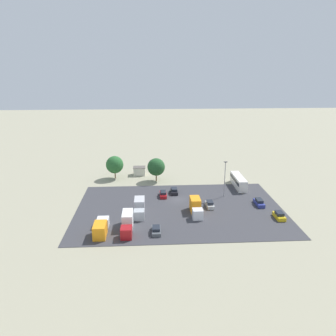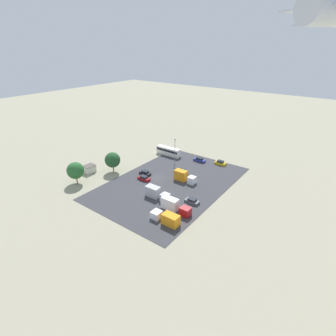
{
  "view_description": "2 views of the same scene",
  "coord_description": "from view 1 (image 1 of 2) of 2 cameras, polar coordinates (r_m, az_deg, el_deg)",
  "views": [
    {
      "loc": [
        7.4,
        82.45,
        34.81
      ],
      "look_at": [
        4.33,
        29.45,
        18.32
      ],
      "focal_mm": 35.0,
      "sensor_mm": 36.0,
      "label": 1
    },
    {
      "loc": [
        62.73,
        51.37,
        42.19
      ],
      "look_at": [
        2.44,
        6.72,
        6.64
      ],
      "focal_mm": 28.0,
      "sensor_mm": 36.0,
      "label": 2
    }
  ],
  "objects": [
    {
      "name": "parked_truck_1",
      "position": [
        74.08,
        -7.1,
        -9.47
      ],
      "size": [
        2.35,
        8.97,
        3.44
      ],
      "color": "maroon",
      "rests_on": "ground"
    },
    {
      "name": "parked_car_0",
      "position": [
        89.39,
        15.57,
        -5.81
      ],
      "size": [
        1.78,
        4.79,
        1.63
      ],
      "rotation": [
        0.0,
        0.0,
        3.14
      ],
      "color": "navy",
      "rests_on": "ground"
    },
    {
      "name": "parked_truck_3",
      "position": [
        81.52,
        4.87,
        -6.8
      ],
      "size": [
        2.43,
        7.73,
        3.47
      ],
      "color": "silver",
      "rests_on": "ground"
    },
    {
      "name": "parked_truck_2",
      "position": [
        81.53,
        -4.99,
        -6.87
      ],
      "size": [
        2.52,
        8.06,
        3.27
      ],
      "color": "#ADB2B7",
      "rests_on": "ground"
    },
    {
      "name": "parked_car_1",
      "position": [
        72.66,
        -2.07,
        -10.78
      ],
      "size": [
        1.92,
        4.27,
        1.42
      ],
      "rotation": [
        0.0,
        0.0,
        3.14
      ],
      "color": "#4C5156",
      "rests_on": "ground"
    },
    {
      "name": "parking_lot_surface",
      "position": [
        84.23,
        2.04,
        -7.14
      ],
      "size": [
        52.29,
        34.65,
        0.08
      ],
      "color": "#38383D",
      "rests_on": "ground"
    },
    {
      "name": "light_pole_lot_centre",
      "position": [
        91.27,
        9.86,
        -1.68
      ],
      "size": [
        0.9,
        0.28,
        10.13
      ],
      "color": "gray",
      "rests_on": "ground"
    },
    {
      "name": "parked_truck_0",
      "position": [
        73.43,
        -11.61,
        -10.18
      ],
      "size": [
        2.6,
        8.14,
        2.92
      ],
      "rotation": [
        0.0,
        0.0,
        3.14
      ],
      "color": "silver",
      "rests_on": "ground"
    },
    {
      "name": "bus",
      "position": [
        100.83,
        12.18,
        -2.23
      ],
      "size": [
        2.59,
        10.79,
        3.29
      ],
      "color": "silver",
      "rests_on": "ground"
    },
    {
      "name": "tree_near_shed",
      "position": [
        106.57,
        -9.27,
        0.57
      ],
      "size": [
        5.61,
        5.61,
        7.44
      ],
      "color": "brown",
      "rests_on": "ground"
    },
    {
      "name": "parked_car_3",
      "position": [
        91.64,
        -0.85,
        -4.6
      ],
      "size": [
        1.85,
        4.43,
        1.5
      ],
      "rotation": [
        0.0,
        0.0,
        3.14
      ],
      "color": "maroon",
      "rests_on": "ground"
    },
    {
      "name": "parked_car_5",
      "position": [
        93.94,
        1.09,
        -4.03
      ],
      "size": [
        1.88,
        4.22,
        1.51
      ],
      "rotation": [
        0.0,
        0.0,
        3.14
      ],
      "color": "black",
      "rests_on": "ground"
    },
    {
      "name": "parked_car_2",
      "position": [
        85.62,
        7.29,
        -6.33
      ],
      "size": [
        1.75,
        4.13,
        1.62
      ],
      "color": "#ADB2B7",
      "rests_on": "ground"
    },
    {
      "name": "parked_car_4",
      "position": [
        83.36,
        18.79,
        -7.84
      ],
      "size": [
        1.89,
        4.22,
        1.62
      ],
      "color": "gold",
      "rests_on": "ground"
    },
    {
      "name": "tree_apron_mid",
      "position": [
        102.84,
        -2.08,
        0.17
      ],
      "size": [
        5.55,
        5.55,
        7.4
      ],
      "color": "brown",
      "rests_on": "ground"
    },
    {
      "name": "shed_building",
      "position": [
        110.12,
        -5.01,
        -0.5
      ],
      "size": [
        4.06,
        3.27,
        2.7
      ],
      "color": "silver",
      "rests_on": "ground"
    },
    {
      "name": "ground_plane",
      "position": [
        89.8,
        1.68,
        -5.56
      ],
      "size": [
        400.0,
        400.0,
        0.0
      ],
      "primitive_type": "plane",
      "color": "gray"
    }
  ]
}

